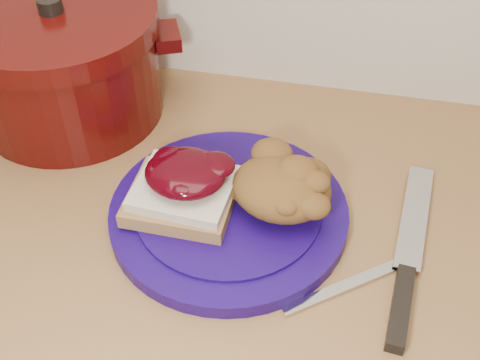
% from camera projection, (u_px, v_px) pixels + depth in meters
% --- Properties ---
extents(plate, '(0.33, 0.33, 0.02)m').
position_uv_depth(plate, '(229.00, 213.00, 0.75)').
color(plate, '#170551').
rests_on(plate, wood_countertop).
extents(sandwich, '(0.13, 0.11, 0.06)m').
position_uv_depth(sandwich, '(184.00, 186.00, 0.72)').
color(sandwich, olive).
rests_on(sandwich, plate).
extents(stuffing_mound, '(0.13, 0.12, 0.06)m').
position_uv_depth(stuffing_mound, '(281.00, 188.00, 0.72)').
color(stuffing_mound, brown).
rests_on(stuffing_mound, plate).
extents(chef_knife, '(0.05, 0.29, 0.02)m').
position_uv_depth(chef_knife, '(405.00, 280.00, 0.68)').
color(chef_knife, black).
rests_on(chef_knife, wood_countertop).
extents(butter_knife, '(0.15, 0.12, 0.00)m').
position_uv_depth(butter_knife, '(352.00, 283.00, 0.68)').
color(butter_knife, silver).
rests_on(butter_knife, wood_countertop).
extents(dutch_oven, '(0.37, 0.37, 0.18)m').
position_uv_depth(dutch_oven, '(64.00, 63.00, 0.86)').
color(dutch_oven, '#3B0805').
rests_on(dutch_oven, wood_countertop).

